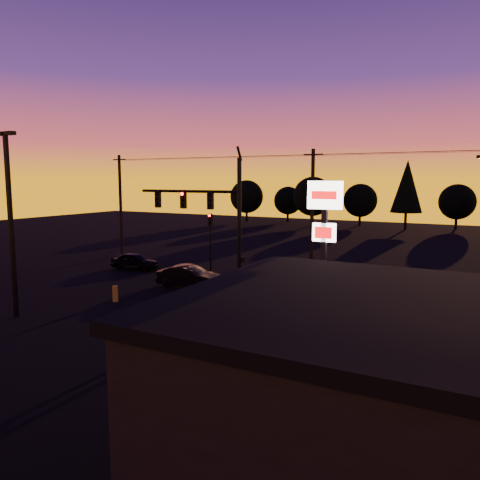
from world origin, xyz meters
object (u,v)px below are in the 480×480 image
object	(u,v)px
bollard	(115,294)
car_right	(386,288)
parking_lot_light	(10,212)
traffic_signal_mast	(214,215)
secondary_signal	(210,234)
car_left	(135,261)
car_mid	(189,276)
suv_parked	(410,373)
pylon_sign	(324,225)

from	to	relation	value
bollard	car_right	bearing A→B (deg)	30.39
parking_lot_light	traffic_signal_mast	bearing A→B (deg)	43.37
secondary_signal	car_left	distance (m)	6.34
parking_lot_light	car_mid	xyz separation A→B (m)	(4.01, 9.50, -4.58)
car_mid	suv_parked	distance (m)	17.28
parking_lot_light	car_right	bearing A→B (deg)	38.23
secondary_signal	bollard	xyz separation A→B (m)	(-0.14, -9.94, -2.41)
secondary_signal	car_right	xyz separation A→B (m)	(13.20, -2.12, -2.20)
car_left	car_mid	bearing A→B (deg)	-121.11
pylon_sign	parking_lot_light	bearing A→B (deg)	-162.77
bollard	suv_parked	distance (m)	16.91
secondary_signal	suv_parked	bearing A→B (deg)	-40.57
traffic_signal_mast	parking_lot_light	bearing A→B (deg)	-136.63
bollard	suv_parked	size ratio (longest dim) A/B	0.20
traffic_signal_mast	secondary_signal	xyz separation A→B (m)	(-4.90, 7.49, -2.07)
car_right	bollard	bearing A→B (deg)	-41.84
parking_lot_light	suv_parked	size ratio (longest dim) A/B	2.00
bollard	suv_parked	xyz separation A→B (m)	(16.43, -4.00, 0.18)
parking_lot_light	bollard	distance (m)	7.03
secondary_signal	car_left	size ratio (longest dim) A/B	1.17
parking_lot_light	car_mid	bearing A→B (deg)	67.14
bollard	pylon_sign	bearing A→B (deg)	-0.21
car_right	car_left	bearing A→B (deg)	-72.58
parking_lot_light	car_left	distance (m)	13.67
secondary_signal	car_left	xyz separation A→B (m)	(-5.58, -2.00, -2.23)
bollard	secondary_signal	bearing A→B (deg)	89.17
traffic_signal_mast	secondary_signal	size ratio (longest dim) A/B	1.97
car_mid	pylon_sign	bearing A→B (deg)	-122.00
pylon_sign	bollard	world-z (taller)	pylon_sign
parking_lot_light	pylon_sign	distance (m)	15.19
parking_lot_light	secondary_signal	bearing A→B (deg)	80.21
suv_parked	pylon_sign	bearing A→B (deg)	129.67
suv_parked	car_mid	bearing A→B (deg)	141.15
traffic_signal_mast	bollard	xyz separation A→B (m)	(-5.05, -2.45, -4.48)
pylon_sign	suv_parked	world-z (taller)	pylon_sign
car_right	car_mid	bearing A→B (deg)	-58.47
car_mid	car_left	bearing A→B (deg)	60.74
secondary_signal	bollard	size ratio (longest dim) A/B	4.78
parking_lot_light	suv_parked	bearing A→B (deg)	1.65
traffic_signal_mast	secondary_signal	world-z (taller)	traffic_signal_mast
traffic_signal_mast	pylon_sign	bearing A→B (deg)	-19.36
traffic_signal_mast	car_mid	distance (m)	5.99
parking_lot_light	car_right	world-z (taller)	parking_lot_light
secondary_signal	bollard	world-z (taller)	secondary_signal
car_left	car_right	bearing A→B (deg)	-98.68
parking_lot_light	bollard	xyz separation A→B (m)	(2.36, 4.54, -4.81)
secondary_signal	suv_parked	xyz separation A→B (m)	(16.29, -13.94, -2.23)
traffic_signal_mast	suv_parked	xyz separation A→B (m)	(11.38, -6.45, -4.30)
secondary_signal	bollard	distance (m)	10.23
traffic_signal_mast	car_left	size ratio (longest dim) A/B	2.31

